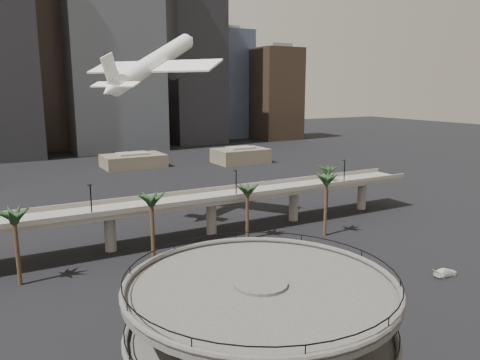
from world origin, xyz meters
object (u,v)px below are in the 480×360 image
car_b (334,303)px  car_c (445,272)px  overpass (163,208)px  parking_ramp (260,355)px  car_a (303,315)px  airborne_jet (154,63)px

car_b → car_c: (24.45, -0.12, -0.15)m
overpass → car_b: (11.22, -40.41, -6.53)m
parking_ramp → car_a: 26.91m
parking_ramp → car_a: size_ratio=5.01×
airborne_jet → car_a: (-0.35, -59.29, -36.40)m
parking_ramp → car_c: parking_ramp is taller
overpass → car_b: bearing=-74.5°
car_a → car_b: size_ratio=0.90×
airborne_jet → car_a: bearing=-126.0°
parking_ramp → car_a: parking_ramp is taller
car_b → car_c: bearing=-115.3°
parking_ramp → car_a: (18.04, 17.78, -9.08)m
airborne_jet → car_c: (30.28, -58.60, -36.49)m
car_a → car_c: bearing=-81.3°
parking_ramp → airborne_jet: airborne_jet is taller
overpass → car_a: bearing=-83.0°
airborne_jet → car_c: airborne_jet is taller
parking_ramp → car_b: 31.84m
airborne_jet → car_a: size_ratio=7.28×
overpass → car_c: overpass is taller
parking_ramp → car_c: 52.86m
parking_ramp → car_c: size_ratio=4.87×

